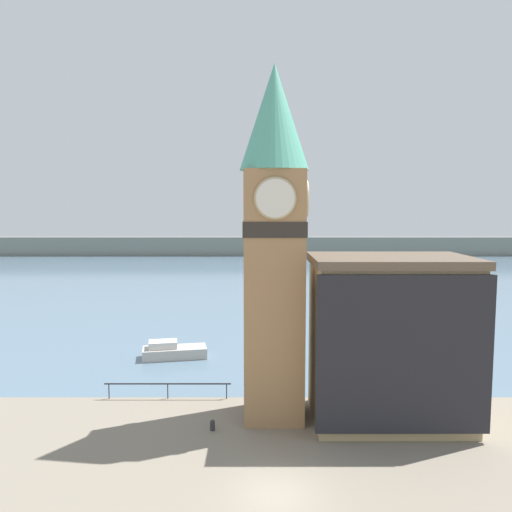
{
  "coord_description": "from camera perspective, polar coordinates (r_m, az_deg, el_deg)",
  "views": [
    {
      "loc": [
        -0.9,
        -21.56,
        13.06
      ],
      "look_at": [
        -0.82,
        6.4,
        10.3
      ],
      "focal_mm": 35.0,
      "sensor_mm": 36.0,
      "label": 1
    }
  ],
  "objects": [
    {
      "name": "ground_plane",
      "position": [
        25.22,
        2.1,
        -25.55
      ],
      "size": [
        160.0,
        160.0,
        0.0
      ],
      "primitive_type": "plane",
      "color": "gray"
    },
    {
      "name": "pier_building",
      "position": [
        31.64,
        14.86,
        -9.15
      ],
      "size": [
        9.64,
        6.44,
        10.12
      ],
      "color": "tan",
      "rests_on": "ground_plane"
    },
    {
      "name": "mooring_bollard_near",
      "position": [
        30.94,
        -5.17,
        -18.64
      ],
      "size": [
        0.3,
        0.3,
        0.64
      ],
      "color": "#2D2D33",
      "rests_on": "ground_plane"
    },
    {
      "name": "boat_near",
      "position": [
        44.59,
        -9.67,
        -10.68
      ],
      "size": [
        5.77,
        3.17,
        1.54
      ],
      "rotation": [
        0.0,
        0.0,
        0.19
      ],
      "color": "#B7B2A8",
      "rests_on": "water"
    },
    {
      "name": "far_shoreline",
      "position": [
        133.59,
        0.21,
        1.11
      ],
      "size": [
        180.0,
        3.0,
        5.0
      ],
      "color": "gray",
      "rests_on": "water"
    },
    {
      "name": "water",
      "position": [
        94.09,
        0.38,
        -2.33
      ],
      "size": [
        160.0,
        120.0,
        0.0
      ],
      "color": "slate",
      "rests_on": "ground_plane"
    },
    {
      "name": "clock_tower",
      "position": [
        30.15,
        1.9,
        2.5
      ],
      "size": [
        4.13,
        4.13,
        21.45
      ],
      "color": "#9E754C",
      "rests_on": "ground_plane"
    },
    {
      "name": "pier_railing",
      "position": [
        35.6,
        -10.23,
        -14.36
      ],
      "size": [
        8.63,
        0.08,
        1.09
      ],
      "color": "#232328",
      "rests_on": "ground_plane"
    }
  ]
}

